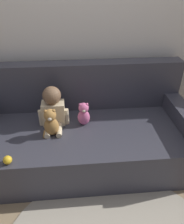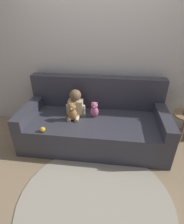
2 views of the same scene
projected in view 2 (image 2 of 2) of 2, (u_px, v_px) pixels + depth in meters
The scene contains 8 objects.
ground_plane at pixel (94, 141), 2.85m from camera, with size 12.00×12.00×0.00m, color #9E8460.
wall_back at pixel (99, 51), 2.71m from camera, with size 8.00×0.05×2.60m.
couch at pixel (95, 122), 2.75m from camera, with size 2.14×0.99×0.95m.
person_baby at pixel (76, 104), 2.66m from camera, with size 0.30×0.34×0.40m.
teddy_bear_brown at pixel (72, 112), 2.53m from camera, with size 0.16×0.13×0.28m.
plush_toy_side at pixel (95, 110), 2.62m from camera, with size 0.12×0.11×0.25m.
toy_ball at pixel (43, 129), 2.32m from camera, with size 0.07×0.07×0.07m.
floor_rug at pixel (95, 201), 1.92m from camera, with size 1.70×1.70×0.01m.
Camera 2 is at (0.25, -2.24, 1.80)m, focal length 28.00 mm.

